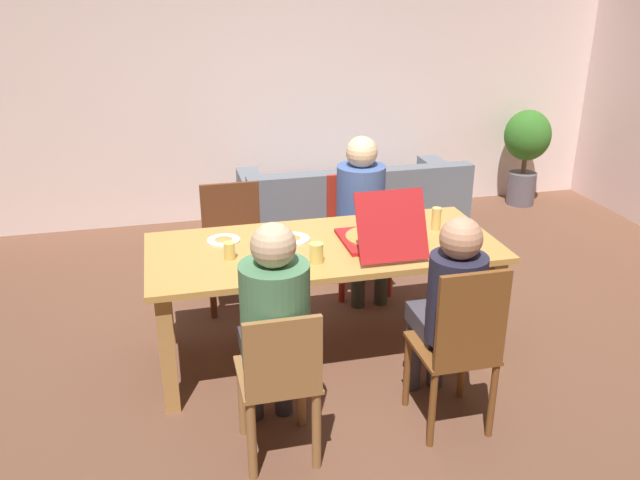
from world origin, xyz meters
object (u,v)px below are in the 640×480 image
Objects in this scene: person_1 at (362,203)px; drinking_glass_0 at (230,251)px; person_0 at (274,320)px; chair_3 at (234,240)px; potted_plant at (526,146)px; chair_2 at (460,344)px; plate_2 at (270,260)px; dining_table at (324,261)px; pizza_box_0 at (378,236)px; drinking_glass_3 at (316,253)px; couch at (352,208)px; plate_0 at (292,238)px; drinking_glass_1 at (436,219)px; drinking_glass_2 at (411,217)px; chair_0 at (280,383)px; person_2 at (449,302)px; plate_1 at (223,240)px; chair_1 at (357,229)px.

person_1 is 1.37m from drinking_glass_0.
chair_3 is (0.00, 1.72, -0.27)m from person_0.
chair_2 is at bearing -124.38° from potted_plant.
plate_2 is at bearing 138.35° from chair_2.
pizza_box_0 is (0.32, -0.07, 0.16)m from dining_table.
person_0 reaches higher than drinking_glass_3.
couch is at bearing 62.15° from plate_2.
person_1 reaches higher than plate_0.
potted_plant is at bearing 37.58° from plate_0.
drinking_glass_2 is at bearing 139.80° from drinking_glass_1.
chair_0 is 0.88× the size of chair_2.
plate_1 is (-1.07, 0.95, 0.07)m from person_2.
chair_3 is at bearing 179.24° from chair_1.
chair_2 is (0.94, -0.12, -0.20)m from person_0.
chair_1 is at bearing 61.87° from dining_table.
person_0 is at bearing 172.57° from chair_2.
drinking_glass_3 reaches higher than plate_2.
dining_table is 2.42× the size of chair_1.
drinking_glass_1 reaches higher than plate_0.
drinking_glass_2 is (0.31, 0.25, 0.00)m from pizza_box_0.
pizza_box_0 reaches higher than dining_table.
person_1 is 0.60× the size of couch.
couch is at bearing 68.82° from dining_table.
plate_0 is 0.45m from drinking_glass_0.
chair_3 and drinking_glass_0 have the same top height.
person_1 reaches higher than potted_plant.
chair_1 is 0.88× the size of potted_plant.
person_2 reaches higher than couch.
person_1 is at bearing -102.94° from couch.
chair_2 is 1.57m from plate_1.
dining_table is at bearing -121.62° from person_1.
chair_1 is (0.49, 0.91, -0.19)m from dining_table.
plate_2 is at bearing 145.22° from person_2.
pizza_box_0 is 4.00× the size of drinking_glass_1.
chair_1 is at bearing 51.79° from plate_2.
plate_2 is 1.05m from drinking_glass_2.
person_0 is at bearing -118.75° from chair_1.
potted_plant is (3.17, 1.43, 0.16)m from chair_3.
drinking_glass_2 is at bearing -93.91° from couch.
person_1 is 0.94m from plate_0.
potted_plant reaches higher than drinking_glass_2.
chair_2 is at bearing -95.27° from couch.
drinking_glass_0 reaches higher than dining_table.
chair_1 is at bearing 62.81° from drinking_glass_3.
chair_3 is at bearing -155.78° from potted_plant.
drinking_glass_2 is (1.08, 0.98, 0.08)m from person_0.
drinking_glass_3 reaches higher than chair_0.
plate_0 reaches higher than couch.
chair_3 is 1.06m from drinking_glass_0.
plate_2 is at bearing -23.80° from drinking_glass_0.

